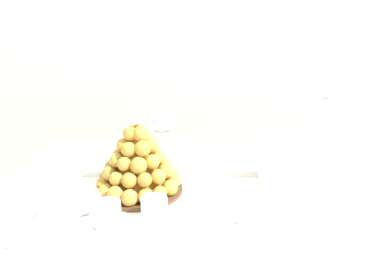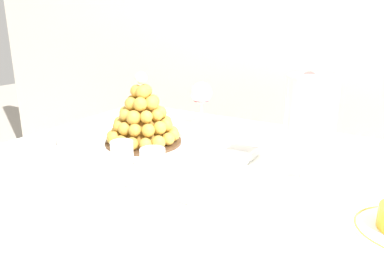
{
  "view_description": "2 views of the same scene",
  "coord_description": "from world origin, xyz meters",
  "px_view_note": "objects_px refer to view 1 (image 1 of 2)",
  "views": [
    {
      "loc": [
        -0.17,
        -0.8,
        1.22
      ],
      "look_at": [
        -0.17,
        -0.01,
        0.99
      ],
      "focal_mm": 35.07,
      "sensor_mm": 36.0,
      "label": 1
    },
    {
      "loc": [
        0.34,
        -0.73,
        1.15
      ],
      "look_at": [
        -0.11,
        0.02,
        0.89
      ],
      "focal_mm": 33.97,
      "sensor_mm": 36.0,
      "label": 2
    }
  ],
  "objects_px": {
    "serving_tray": "(155,205)",
    "dessert_cup_left": "(56,210)",
    "dessert_cup_centre": "(153,211)",
    "dessert_cup_mid_right": "(199,212)",
    "dessert_cup_mid_left": "(106,214)",
    "macaron_goblet": "(328,136)",
    "wine_glass": "(161,123)",
    "croquembouche": "(137,162)",
    "creme_brulee_ramekin": "(79,200)",
    "dessert_cup_right": "(244,211)"
  },
  "relations": [
    {
      "from": "croquembouche",
      "to": "wine_glass",
      "type": "xyz_separation_m",
      "value": [
        0.04,
        0.27,
        0.03
      ]
    },
    {
      "from": "serving_tray",
      "to": "macaron_goblet",
      "type": "height_order",
      "value": "macaron_goblet"
    },
    {
      "from": "dessert_cup_centre",
      "to": "serving_tray",
      "type": "bearing_deg",
      "value": 92.8
    },
    {
      "from": "macaron_goblet",
      "to": "wine_glass",
      "type": "distance_m",
      "value": 0.51
    },
    {
      "from": "macaron_goblet",
      "to": "wine_glass",
      "type": "bearing_deg",
      "value": 147.81
    },
    {
      "from": "croquembouche",
      "to": "creme_brulee_ramekin",
      "type": "relative_size",
      "value": 2.23
    },
    {
      "from": "dessert_cup_mid_left",
      "to": "dessert_cup_centre",
      "type": "bearing_deg",
      "value": 3.21
    },
    {
      "from": "croquembouche",
      "to": "dessert_cup_centre",
      "type": "xyz_separation_m",
      "value": [
        0.05,
        -0.15,
        -0.05
      ]
    },
    {
      "from": "dessert_cup_left",
      "to": "creme_brulee_ramekin",
      "type": "distance_m",
      "value": 0.07
    },
    {
      "from": "croquembouche",
      "to": "dessert_cup_right",
      "type": "relative_size",
      "value": 4.63
    },
    {
      "from": "serving_tray",
      "to": "dessert_cup_left",
      "type": "bearing_deg",
      "value": -161.56
    },
    {
      "from": "dessert_cup_right",
      "to": "macaron_goblet",
      "type": "relative_size",
      "value": 0.19
    },
    {
      "from": "dessert_cup_left",
      "to": "dessert_cup_mid_left",
      "type": "relative_size",
      "value": 0.93
    },
    {
      "from": "dessert_cup_mid_left",
      "to": "dessert_cup_centre",
      "type": "relative_size",
      "value": 1.03
    },
    {
      "from": "wine_glass",
      "to": "serving_tray",
      "type": "bearing_deg",
      "value": -88.52
    },
    {
      "from": "dessert_cup_mid_left",
      "to": "dessert_cup_mid_right",
      "type": "bearing_deg",
      "value": 1.26
    },
    {
      "from": "croquembouche",
      "to": "dessert_cup_left",
      "type": "xyz_separation_m",
      "value": [
        -0.16,
        -0.14,
        -0.05
      ]
    },
    {
      "from": "creme_brulee_ramekin",
      "to": "dessert_cup_centre",
      "type": "bearing_deg",
      "value": -22.73
    },
    {
      "from": "croquembouche",
      "to": "dessert_cup_mid_left",
      "type": "distance_m",
      "value": 0.17
    },
    {
      "from": "dessert_cup_mid_left",
      "to": "serving_tray",
      "type": "bearing_deg",
      "value": 42.3
    },
    {
      "from": "dessert_cup_left",
      "to": "dessert_cup_centre",
      "type": "relative_size",
      "value": 0.96
    },
    {
      "from": "dessert_cup_left",
      "to": "dessert_cup_mid_left",
      "type": "height_order",
      "value": "dessert_cup_left"
    },
    {
      "from": "croquembouche",
      "to": "wine_glass",
      "type": "relative_size",
      "value": 1.44
    },
    {
      "from": "wine_glass",
      "to": "dessert_cup_right",
      "type": "bearing_deg",
      "value": -63.15
    },
    {
      "from": "dessert_cup_mid_left",
      "to": "dessert_cup_right",
      "type": "bearing_deg",
      "value": 3.39
    },
    {
      "from": "wine_glass",
      "to": "croquembouche",
      "type": "bearing_deg",
      "value": -98.74
    },
    {
      "from": "macaron_goblet",
      "to": "wine_glass",
      "type": "relative_size",
      "value": 1.66
    },
    {
      "from": "dessert_cup_mid_right",
      "to": "dessert_cup_right",
      "type": "relative_size",
      "value": 1.27
    },
    {
      "from": "dessert_cup_mid_right",
      "to": "creme_brulee_ramekin",
      "type": "height_order",
      "value": "dessert_cup_mid_right"
    },
    {
      "from": "dessert_cup_left",
      "to": "dessert_cup_centre",
      "type": "bearing_deg",
      "value": -3.33
    },
    {
      "from": "macaron_goblet",
      "to": "wine_glass",
      "type": "height_order",
      "value": "macaron_goblet"
    },
    {
      "from": "serving_tray",
      "to": "croquembouche",
      "type": "height_order",
      "value": "croquembouche"
    },
    {
      "from": "dessert_cup_centre",
      "to": "dessert_cup_right",
      "type": "xyz_separation_m",
      "value": [
        0.19,
        0.01,
        -0.01
      ]
    },
    {
      "from": "dessert_cup_centre",
      "to": "dessert_cup_right",
      "type": "height_order",
      "value": "dessert_cup_centre"
    },
    {
      "from": "dessert_cup_mid_right",
      "to": "creme_brulee_ramekin",
      "type": "bearing_deg",
      "value": 164.44
    },
    {
      "from": "dessert_cup_centre",
      "to": "wine_glass",
      "type": "distance_m",
      "value": 0.43
    },
    {
      "from": "dessert_cup_right",
      "to": "wine_glass",
      "type": "relative_size",
      "value": 0.31
    },
    {
      "from": "dessert_cup_centre",
      "to": "macaron_goblet",
      "type": "height_order",
      "value": "macaron_goblet"
    },
    {
      "from": "dessert_cup_centre",
      "to": "dessert_cup_mid_right",
      "type": "height_order",
      "value": "dessert_cup_centre"
    },
    {
      "from": "croquembouche",
      "to": "macaron_goblet",
      "type": "distance_m",
      "value": 0.47
    },
    {
      "from": "dessert_cup_left",
      "to": "dessert_cup_mid_left",
      "type": "bearing_deg",
      "value": -9.09
    },
    {
      "from": "dessert_cup_centre",
      "to": "wine_glass",
      "type": "bearing_deg",
      "value": 91.74
    },
    {
      "from": "creme_brulee_ramekin",
      "to": "wine_glass",
      "type": "distance_m",
      "value": 0.39
    },
    {
      "from": "dessert_cup_left",
      "to": "dessert_cup_mid_left",
      "type": "xyz_separation_m",
      "value": [
        0.11,
        -0.02,
        -0.0
      ]
    },
    {
      "from": "dessert_cup_mid_right",
      "to": "serving_tray",
      "type": "bearing_deg",
      "value": 140.45
    },
    {
      "from": "dessert_cup_right",
      "to": "croquembouche",
      "type": "bearing_deg",
      "value": 150.29
    },
    {
      "from": "serving_tray",
      "to": "wine_glass",
      "type": "distance_m",
      "value": 0.36
    },
    {
      "from": "dessert_cup_centre",
      "to": "wine_glass",
      "type": "relative_size",
      "value": 0.38
    },
    {
      "from": "dessert_cup_left",
      "to": "macaron_goblet",
      "type": "bearing_deg",
      "value": 12.62
    },
    {
      "from": "creme_brulee_ramekin",
      "to": "dessert_cup_mid_right",
      "type": "bearing_deg",
      "value": -15.56
    }
  ]
}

